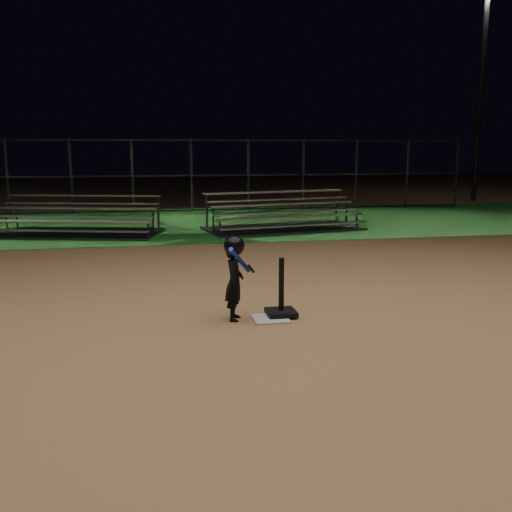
{
  "coord_description": "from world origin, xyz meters",
  "views": [
    {
      "loc": [
        -1.5,
        -6.91,
        2.18
      ],
      "look_at": [
        0.0,
        1.0,
        0.65
      ],
      "focal_mm": 39.94,
      "sensor_mm": 36.0,
      "label": 1
    }
  ],
  "objects_px": {
    "light_pole_right": "(483,79)",
    "bleacher_right": "(283,222)",
    "bleacher_left": "(79,227)",
    "batting_tee": "(281,304)",
    "child_batter": "(234,275)",
    "home_plate": "(270,319)"
  },
  "relations": [
    {
      "from": "home_plate",
      "to": "light_pole_right",
      "type": "distance_m",
      "value": 19.79
    },
    {
      "from": "light_pole_right",
      "to": "bleacher_right",
      "type": "bearing_deg",
      "value": -144.96
    },
    {
      "from": "bleacher_left",
      "to": "light_pole_right",
      "type": "xyz_separation_m",
      "value": [
        15.26,
        6.86,
        4.74
      ]
    },
    {
      "from": "bleacher_left",
      "to": "light_pole_right",
      "type": "relative_size",
      "value": 0.53
    },
    {
      "from": "batting_tee",
      "to": "child_batter",
      "type": "xyz_separation_m",
      "value": [
        -0.62,
        -0.03,
        0.42
      ]
    },
    {
      "from": "light_pole_right",
      "to": "home_plate",
      "type": "bearing_deg",
      "value": -128.77
    },
    {
      "from": "bleacher_left",
      "to": "batting_tee",
      "type": "bearing_deg",
      "value": -51.87
    },
    {
      "from": "light_pole_right",
      "to": "child_batter",
      "type": "bearing_deg",
      "value": -129.97
    },
    {
      "from": "bleacher_left",
      "to": "child_batter",
      "type": "bearing_deg",
      "value": -55.81
    },
    {
      "from": "child_batter",
      "to": "bleacher_left",
      "type": "xyz_separation_m",
      "value": [
        -2.81,
        8.0,
        -0.38
      ]
    },
    {
      "from": "bleacher_left",
      "to": "home_plate",
      "type": "bearing_deg",
      "value": -53.18
    },
    {
      "from": "bleacher_right",
      "to": "bleacher_left",
      "type": "bearing_deg",
      "value": 168.26
    },
    {
      "from": "batting_tee",
      "to": "child_batter",
      "type": "height_order",
      "value": "child_batter"
    },
    {
      "from": "bleacher_right",
      "to": "child_batter",
      "type": "bearing_deg",
      "value": -118.48
    },
    {
      "from": "batting_tee",
      "to": "light_pole_right",
      "type": "height_order",
      "value": "light_pole_right"
    },
    {
      "from": "batting_tee",
      "to": "bleacher_right",
      "type": "relative_size",
      "value": 0.17
    },
    {
      "from": "batting_tee",
      "to": "bleacher_left",
      "type": "bearing_deg",
      "value": 113.28
    },
    {
      "from": "home_plate",
      "to": "child_batter",
      "type": "height_order",
      "value": "child_batter"
    },
    {
      "from": "home_plate",
      "to": "bleacher_left",
      "type": "distance_m",
      "value": 8.72
    },
    {
      "from": "home_plate",
      "to": "bleacher_right",
      "type": "height_order",
      "value": "bleacher_right"
    },
    {
      "from": "batting_tee",
      "to": "light_pole_right",
      "type": "xyz_separation_m",
      "value": [
        11.83,
        14.83,
        4.78
      ]
    },
    {
      "from": "child_batter",
      "to": "home_plate",
      "type": "bearing_deg",
      "value": -86.72
    }
  ]
}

